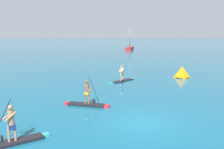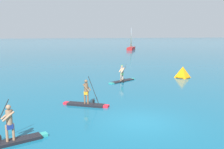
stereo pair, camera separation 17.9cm
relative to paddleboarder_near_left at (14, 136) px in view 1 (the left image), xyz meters
name	(u,v)px [view 1 (the left image)]	position (x,y,z in m)	size (l,w,h in m)	color
ground	(143,122)	(6.35, 1.05, -0.37)	(440.00, 440.00, 0.00)	#145B7A
paddleboarder_near_left	(14,136)	(0.00, 0.00, 0.00)	(2.92, 1.38, 1.90)	black
paddleboarder_mid_center	(87,101)	(3.90, 4.81, -0.03)	(2.92, 1.86, 1.91)	black
paddleboarder_far_right	(122,78)	(8.52, 12.17, -0.01)	(3.25, 2.30, 1.78)	black
race_marker_buoy	(182,73)	(15.39, 12.63, 0.17)	(1.57, 1.57, 1.20)	orange
sailboat_right_horizon	(130,47)	(23.96, 56.28, 0.34)	(4.15, 6.07, 6.22)	#A51E1E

